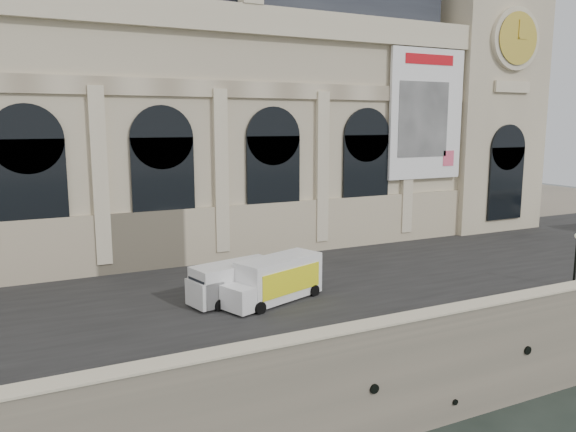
# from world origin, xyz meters

# --- Properties ---
(quay) EXTENTS (160.00, 70.00, 6.00)m
(quay) POSITION_xyz_m (0.00, 35.00, 3.00)
(quay) COLOR gray
(quay) RESTS_ON ground
(street) EXTENTS (160.00, 24.00, 0.06)m
(street) POSITION_xyz_m (0.00, 14.00, 6.03)
(street) COLOR #2D2D2D
(street) RESTS_ON quay
(parapet) EXTENTS (160.00, 1.40, 1.21)m
(parapet) POSITION_xyz_m (0.00, 0.60, 6.62)
(parapet) COLOR gray
(parapet) RESTS_ON quay
(museum) EXTENTS (69.00, 18.70, 29.10)m
(museum) POSITION_xyz_m (-5.98, 30.86, 19.72)
(museum) COLOR beige
(museum) RESTS_ON quay
(clock_pavilion) EXTENTS (13.00, 14.72, 36.70)m
(clock_pavilion) POSITION_xyz_m (34.00, 27.93, 23.42)
(clock_pavilion) COLOR beige
(clock_pavilion) RESTS_ON quay
(van_c) EXTENTS (6.48, 3.63, 2.72)m
(van_c) POSITION_xyz_m (-2.40, 10.89, 7.39)
(van_c) COLOR silver
(van_c) RESTS_ON quay
(box_truck) EXTENTS (7.94, 4.80, 3.05)m
(box_truck) POSITION_xyz_m (0.46, 9.72, 7.54)
(box_truck) COLOR white
(box_truck) RESTS_ON quay
(lamp_right) EXTENTS (0.43, 0.43, 4.21)m
(lamp_right) POSITION_xyz_m (21.70, 2.68, 8.09)
(lamp_right) COLOR black
(lamp_right) RESTS_ON quay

